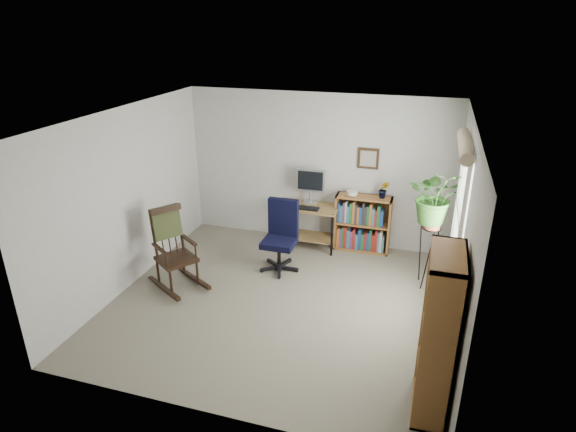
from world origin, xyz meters
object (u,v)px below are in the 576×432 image
(office_chair, at_px, (279,237))
(low_bookshelf, at_px, (363,223))
(desk, at_px, (308,226))
(tall_bookshelf, at_px, (438,335))
(rocking_chair, at_px, (175,249))

(office_chair, distance_m, low_bookshelf, 1.45)
(desk, distance_m, tall_bookshelf, 3.63)
(office_chair, relative_size, tall_bookshelf, 0.65)
(desk, xyz_separation_m, office_chair, (-0.19, -0.89, 0.18))
(desk, bearing_deg, low_bookshelf, 8.01)
(desk, bearing_deg, office_chair, -102.32)
(desk, relative_size, rocking_chair, 0.85)
(low_bookshelf, xyz_separation_m, tall_bookshelf, (1.13, -3.12, 0.36))
(office_chair, height_order, tall_bookshelf, tall_bookshelf)
(desk, xyz_separation_m, tall_bookshelf, (1.99, -3.00, 0.47))
(tall_bookshelf, bearing_deg, rocking_chair, 159.05)
(desk, xyz_separation_m, rocking_chair, (-1.38, -1.71, 0.22))
(desk, xyz_separation_m, low_bookshelf, (0.85, 0.12, 0.10))
(low_bookshelf, bearing_deg, tall_bookshelf, -70.05)
(desk, relative_size, tall_bookshelf, 0.59)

